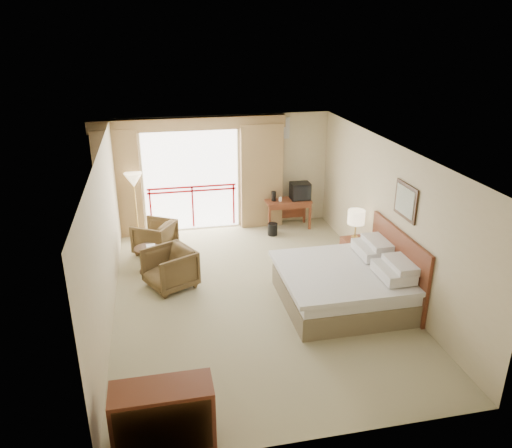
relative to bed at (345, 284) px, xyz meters
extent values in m
plane|color=gray|center=(-1.50, 0.60, -0.38)|extent=(7.00, 7.00, 0.00)
plane|color=white|center=(-1.50, 0.60, 2.32)|extent=(7.00, 7.00, 0.00)
plane|color=#C6B68D|center=(-1.50, 4.10, 0.97)|extent=(5.00, 0.00, 5.00)
plane|color=#C6B68D|center=(-1.50, -2.90, 0.97)|extent=(5.00, 0.00, 5.00)
plane|color=#C6B68D|center=(-4.00, 0.60, 0.97)|extent=(0.00, 7.00, 7.00)
plane|color=#C6B68D|center=(1.00, 0.60, 0.97)|extent=(0.00, 7.00, 7.00)
plane|color=white|center=(-2.30, 4.08, 0.82)|extent=(2.40, 0.00, 2.40)
cube|color=#A60E15|center=(-2.30, 4.06, 0.57)|extent=(2.09, 0.03, 0.04)
cube|color=#A60E15|center=(-2.30, 4.06, 0.67)|extent=(2.09, 0.03, 0.04)
cube|color=#A60E15|center=(-3.29, 4.06, 0.17)|extent=(0.04, 0.03, 1.00)
cube|color=#A60E15|center=(-2.30, 4.06, 0.17)|extent=(0.04, 0.03, 1.00)
cube|color=#A60E15|center=(-1.31, 4.06, 0.17)|extent=(0.04, 0.03, 1.00)
cube|color=olive|center=(-3.95, 3.95, 0.87)|extent=(1.00, 0.26, 2.50)
cube|color=olive|center=(-0.65, 3.95, 0.87)|extent=(1.00, 0.26, 2.50)
cube|color=olive|center=(-2.30, 3.98, 2.17)|extent=(4.40, 0.22, 0.28)
cube|color=silver|center=(-0.20, 4.07, 1.97)|extent=(0.50, 0.04, 0.50)
cube|color=brown|center=(-0.05, 0.00, -0.18)|extent=(2.05, 2.00, 0.40)
cube|color=silver|center=(-0.05, 0.00, 0.12)|extent=(2.01, 1.96, 0.22)
cube|color=silver|center=(-0.10, 0.00, 0.25)|extent=(2.09, 2.06, 0.08)
cube|color=silver|center=(0.65, -0.45, 0.40)|extent=(0.50, 0.75, 0.18)
cube|color=silver|center=(0.65, 0.45, 0.40)|extent=(0.50, 0.75, 0.18)
cube|color=silver|center=(0.78, -0.45, 0.52)|extent=(0.40, 0.70, 0.14)
cube|color=silver|center=(0.78, 0.45, 0.52)|extent=(0.40, 0.70, 0.14)
cube|color=#5A2211|center=(0.96, 0.00, 0.27)|extent=(0.06, 2.10, 1.30)
cube|color=black|center=(0.98, 0.00, 1.47)|extent=(0.03, 0.72, 0.60)
cube|color=silver|center=(0.96, 0.00, 1.47)|extent=(0.01, 0.60, 0.48)
cube|color=#5A2211|center=(0.69, 1.25, -0.06)|extent=(0.48, 0.55, 0.62)
cylinder|color=tan|center=(0.69, 1.30, 0.29)|extent=(0.14, 0.14, 0.04)
cylinder|color=tan|center=(0.69, 1.30, 0.46)|extent=(0.03, 0.03, 0.36)
cylinder|color=#FFE5B2|center=(0.69, 1.30, 0.72)|extent=(0.34, 0.34, 0.28)
cube|color=black|center=(0.64, 1.10, 0.29)|extent=(0.23, 0.20, 0.08)
cube|color=#5A2211|center=(-0.06, 3.66, 0.31)|extent=(1.08, 0.52, 0.05)
cube|color=#5A2211|center=(-0.55, 3.43, -0.04)|extent=(0.05, 0.05, 0.67)
cube|color=#5A2211|center=(0.44, 3.43, -0.04)|extent=(0.05, 0.05, 0.67)
cube|color=#5A2211|center=(-0.55, 3.88, -0.04)|extent=(0.05, 0.05, 0.67)
cube|color=#5A2211|center=(0.44, 3.88, -0.04)|extent=(0.05, 0.05, 0.67)
cube|color=#5A2211|center=(-0.06, 3.88, 0.03)|extent=(0.99, 0.03, 0.50)
cube|color=#5A2211|center=(-0.06, 3.42, 0.24)|extent=(0.99, 0.03, 0.11)
cube|color=black|center=(0.24, 3.66, 0.53)|extent=(0.45, 0.35, 0.41)
cube|color=black|center=(0.24, 3.48, 0.53)|extent=(0.41, 0.02, 0.33)
cylinder|color=black|center=(-0.41, 3.66, 0.44)|extent=(0.11, 0.11, 0.24)
cylinder|color=white|center=(-0.26, 3.61, 0.38)|extent=(0.09, 0.09, 0.10)
cylinder|color=black|center=(-0.52, 3.26, -0.23)|extent=(0.28, 0.28, 0.29)
imported|color=#49371F|center=(-3.23, 2.86, -0.38)|extent=(1.06, 1.05, 0.71)
imported|color=#49371F|center=(-2.98, 1.24, -0.38)|extent=(1.11, 1.10, 0.76)
cylinder|color=black|center=(-3.40, 1.93, 0.14)|extent=(0.49, 0.49, 0.04)
cylinder|color=black|center=(-3.40, 1.93, -0.11)|extent=(0.06, 0.06, 0.49)
cylinder|color=black|center=(-3.40, 1.93, -0.36)|extent=(0.35, 0.35, 0.03)
imported|color=white|center=(-3.40, 1.93, 0.16)|extent=(0.20, 0.25, 0.02)
cylinder|color=tan|center=(-3.60, 3.69, -0.36)|extent=(0.25, 0.25, 0.03)
cylinder|color=tan|center=(-3.60, 3.69, 0.31)|extent=(0.03, 0.03, 1.36)
cone|color=#FFE5B2|center=(-3.60, 3.69, 1.03)|extent=(0.40, 0.40, 0.32)
cube|color=#5A2211|center=(-3.24, -2.56, 0.02)|extent=(1.18, 0.49, 0.79)
cube|color=black|center=(-3.24, -2.81, 0.02)|extent=(1.08, 0.02, 0.69)
camera|label=1|loc=(-3.11, -7.23, 4.24)|focal=35.00mm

